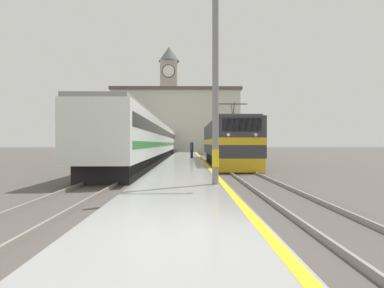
{
  "coord_description": "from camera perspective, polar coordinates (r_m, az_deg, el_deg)",
  "views": [
    {
      "loc": [
        0.27,
        -4.96,
        1.8
      ],
      "look_at": [
        0.69,
        26.68,
        1.72
      ],
      "focal_mm": 28.0,
      "sensor_mm": 36.0,
      "label": 1
    }
  ],
  "objects": [
    {
      "name": "passenger_train",
      "position": [
        35.91,
        -6.69,
        0.57
      ],
      "size": [
        2.92,
        48.07,
        3.82
      ],
      "color": "black",
      "rests_on": "ground"
    },
    {
      "name": "locomotive_train",
      "position": [
        24.65,
        6.57,
        0.26
      ],
      "size": [
        2.92,
        14.36,
        4.58
      ],
      "color": "black",
      "rests_on": "ground"
    },
    {
      "name": "platform",
      "position": [
        30.0,
        -1.27,
        -2.92
      ],
      "size": [
        3.29,
        140.0,
        0.39
      ],
      "color": "#999999",
      "rests_on": "ground"
    },
    {
      "name": "person_on_platform",
      "position": [
        28.33,
        -0.06,
        -0.89
      ],
      "size": [
        0.34,
        0.34,
        1.7
      ],
      "color": "#23232D",
      "rests_on": "platform"
    },
    {
      "name": "rail_track_far",
      "position": [
        30.24,
        -7.82,
        -3.21
      ],
      "size": [
        2.83,
        140.0,
        0.16
      ],
      "color": "#514C47",
      "rests_on": "ground"
    },
    {
      "name": "clock_tower",
      "position": [
        63.46,
        -4.4,
        9.11
      ],
      "size": [
        4.29,
        4.29,
        21.97
      ],
      "color": "#ADA393",
      "rests_on": "ground"
    },
    {
      "name": "rail_track_near",
      "position": [
        30.18,
        5.24,
        -3.21
      ],
      "size": [
        2.83,
        140.0,
        0.16
      ],
      "color": "#514C47",
      "rests_on": "ground"
    },
    {
      "name": "catenary_mast",
      "position": [
        10.79,
        5.05,
        16.62
      ],
      "size": [
        2.5,
        0.24,
        8.83
      ],
      "color": "gray",
      "rests_on": "platform"
    },
    {
      "name": "ground_plane",
      "position": [
        35.01,
        -1.2,
        -2.8
      ],
      "size": [
        200.0,
        200.0,
        0.0
      ],
      "primitive_type": "plane",
      "color": "#514C47"
    },
    {
      "name": "station_building",
      "position": [
        53.14,
        -2.96,
        4.29
      ],
      "size": [
        22.11,
        7.35,
        11.23
      ],
      "color": "beige",
      "rests_on": "ground"
    }
  ]
}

